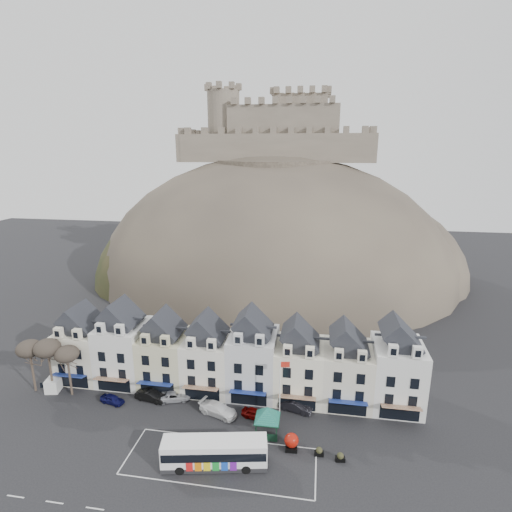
{
  "coord_description": "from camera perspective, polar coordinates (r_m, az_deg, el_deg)",
  "views": [
    {
      "loc": [
        12.32,
        -36.34,
        35.14
      ],
      "look_at": [
        2.49,
        24.0,
        18.82
      ],
      "focal_mm": 28.0,
      "sensor_mm": 36.0,
      "label": 1
    }
  ],
  "objects": [
    {
      "name": "tree_left_near",
      "position": [
        65.25,
        -25.41,
        -12.59
      ],
      "size": [
        3.43,
        3.43,
        7.84
      ],
      "color": "#382B23",
      "rests_on": "ground"
    },
    {
      "name": "car_white",
      "position": [
        58.67,
        -5.43,
        -20.96
      ],
      "size": [
        5.89,
        3.89,
        1.59
      ],
      "primitive_type": "imported",
      "rotation": [
        0.0,
        0.0,
        1.24
      ],
      "color": "white",
      "rests_on": "ground"
    },
    {
      "name": "car_maroon",
      "position": [
        57.84,
        -0.05,
        -21.63
      ],
      "size": [
        4.21,
        2.69,
        1.33
      ],
      "primitive_type": "imported",
      "rotation": [
        0.0,
        0.0,
        1.26
      ],
      "color": "#640705",
      "rests_on": "ground"
    },
    {
      "name": "car_silver",
      "position": [
        62.32,
        -11.56,
        -19.0
      ],
      "size": [
        4.99,
        3.51,
        1.28
      ],
      "primitive_type": "imported",
      "rotation": [
        0.0,
        0.0,
        1.91
      ],
      "color": "#B1B2B9",
      "rests_on": "ground"
    },
    {
      "name": "townhouse_terrace",
      "position": [
        61.44,
        -3.47,
        -14.14
      ],
      "size": [
        54.4,
        9.35,
        11.8
      ],
      "color": "beige",
      "rests_on": "ground"
    },
    {
      "name": "car_navy",
      "position": [
        63.99,
        -19.85,
        -18.7
      ],
      "size": [
        3.83,
        2.21,
        1.23
      ],
      "primitive_type": "imported",
      "rotation": [
        0.0,
        0.0,
        1.35
      ],
      "color": "#0D0E42",
      "rests_on": "ground"
    },
    {
      "name": "planter_west",
      "position": [
        52.88,
        11.95,
        -26.3
      ],
      "size": [
        1.18,
        0.79,
        1.12
      ],
      "rotation": [
        0.0,
        0.0,
        0.12
      ],
      "color": "black",
      "rests_on": "ground"
    },
    {
      "name": "castle_hill",
      "position": [
        111.51,
        3.09,
        -3.38
      ],
      "size": [
        100.0,
        76.0,
        68.0
      ],
      "color": "#3C352E",
      "rests_on": "ground"
    },
    {
      "name": "red_buoy",
      "position": [
        53.22,
        5.09,
        -24.89
      ],
      "size": [
        1.73,
        1.73,
        2.13
      ],
      "rotation": [
        0.0,
        0.0,
        0.07
      ],
      "color": "black",
      "rests_on": "ground"
    },
    {
      "name": "bus",
      "position": [
        50.84,
        -5.94,
        -26.02
      ],
      "size": [
        12.26,
        4.9,
        3.37
      ],
      "rotation": [
        0.0,
        0.0,
        0.18
      ],
      "color": "#262628",
      "rests_on": "ground"
    },
    {
      "name": "flagpole",
      "position": [
        55.11,
        3.55,
        -18.08
      ],
      "size": [
        1.29,
        0.3,
        8.98
      ],
      "rotation": [
        0.0,
        0.0,
        0.18
      ],
      "color": "silver",
      "rests_on": "ground"
    },
    {
      "name": "tree_left_mid",
      "position": [
        66.63,
        -27.65,
        -11.63
      ],
      "size": [
        3.78,
        3.78,
        8.64
      ],
      "color": "#382B23",
      "rests_on": "ground"
    },
    {
      "name": "coach_bay_markings",
      "position": [
        52.48,
        -5.09,
        -27.16
      ],
      "size": [
        22.0,
        7.5,
        0.01
      ],
      "primitive_type": "cube",
      "color": "silver",
      "rests_on": "ground"
    },
    {
      "name": "tree_left_far",
      "position": [
        68.54,
        -29.67,
        -11.48
      ],
      "size": [
        3.61,
        3.61,
        8.24
      ],
      "color": "#382B23",
      "rests_on": "ground"
    },
    {
      "name": "bus_shelter",
      "position": [
        53.95,
        1.64,
        -21.52
      ],
      "size": [
        6.25,
        6.25,
        3.96
      ],
      "rotation": [
        0.0,
        0.0,
        0.02
      ],
      "color": "black",
      "rests_on": "ground"
    },
    {
      "name": "car_black",
      "position": [
        62.93,
        -14.77,
        -18.72
      ],
      "size": [
        4.83,
        2.4,
        1.52
      ],
      "primitive_type": "imported",
      "rotation": [
        0.0,
        0.0,
        1.39
      ],
      "color": "black",
      "rests_on": "ground"
    },
    {
      "name": "planter_east",
      "position": [
        53.15,
        9.0,
        -25.88
      ],
      "size": [
        1.12,
        0.78,
        1.12
      ],
      "rotation": [
        0.0,
        0.0,
        0.01
      ],
      "color": "black",
      "rests_on": "ground"
    },
    {
      "name": "ground",
      "position": [
        52.03,
        -7.88,
        -27.7
      ],
      "size": [
        300.0,
        300.0,
        0.0
      ],
      "primitive_type": "plane",
      "color": "black",
      "rests_on": "ground"
    },
    {
      "name": "castle",
      "position": [
        113.0,
        3.4,
        17.49
      ],
      "size": [
        50.2,
        22.2,
        22.0
      ],
      "color": "#695D50",
      "rests_on": "ground"
    },
    {
      "name": "white_van",
      "position": [
        70.73,
        -26.57,
        -15.64
      ],
      "size": [
        2.71,
        4.65,
        1.99
      ],
      "rotation": [
        0.0,
        0.0,
        0.19
      ],
      "color": "silver",
      "rests_on": "ground"
    },
    {
      "name": "car_charcoal",
      "position": [
        59.36,
        5.66,
        -20.52
      ],
      "size": [
        4.9,
        2.8,
        1.53
      ],
      "primitive_type": "imported",
      "rotation": [
        0.0,
        0.0,
        1.3
      ],
      "color": "black",
      "rests_on": "ground"
    }
  ]
}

